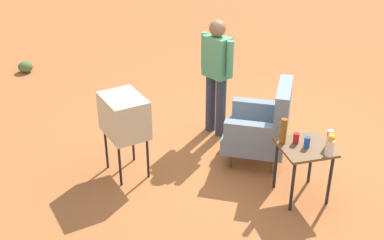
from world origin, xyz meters
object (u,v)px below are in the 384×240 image
at_px(soda_can_red, 296,138).
at_px(flower_vase, 330,143).
at_px(person_standing, 216,71).
at_px(bottle_short_clear, 329,138).
at_px(bottle_tall_amber, 283,131).
at_px(side_table, 304,154).
at_px(tv_on_stand, 124,116).
at_px(armchair, 264,126).
at_px(soda_can_blue, 307,142).

xyz_separation_m(soda_can_red, flower_vase, (0.33, 0.22, 0.09)).
bearing_deg(person_standing, soda_can_red, 14.62).
relative_size(person_standing, bottle_short_clear, 8.20).
relative_size(soda_can_red, bottle_tall_amber, 0.41).
xyz_separation_m(side_table, tv_on_stand, (-1.00, -1.85, 0.22)).
bearing_deg(person_standing, side_table, 16.24).
relative_size(soda_can_red, bottle_short_clear, 0.61).
bearing_deg(armchair, flower_vase, 14.94).
height_order(armchair, person_standing, person_standing).
distance_m(armchair, soda_can_blue, 0.90).
bearing_deg(soda_can_red, side_table, 40.10).
bearing_deg(side_table, person_standing, -163.76).
bearing_deg(soda_can_red, bottle_tall_amber, -104.28).
bearing_deg(soda_can_blue, side_table, -176.38).
bearing_deg(side_table, bottle_tall_amber, -119.88).
xyz_separation_m(side_table, soda_can_blue, (0.02, 0.00, 0.16)).
bearing_deg(armchair, soda_can_blue, 9.24).
bearing_deg(bottle_short_clear, flower_vase, -28.03).
distance_m(armchair, tv_on_stand, 1.74).
bearing_deg(soda_can_red, tv_on_stand, -117.03).
bearing_deg(bottle_tall_amber, bottle_short_clear, 66.68).
bearing_deg(flower_vase, tv_on_stand, -121.69).
xyz_separation_m(bottle_tall_amber, soda_can_blue, (0.15, 0.22, -0.09)).
distance_m(bottle_short_clear, soda_can_blue, 0.24).
bearing_deg(flower_vase, armchair, -165.06).
bearing_deg(soda_can_blue, person_standing, -163.91).
bearing_deg(bottle_tall_amber, flower_vase, 45.26).
distance_m(armchair, side_table, 0.85).
relative_size(person_standing, flower_vase, 6.19).
height_order(armchair, side_table, armchair).
distance_m(armchair, bottle_tall_amber, 0.78).
distance_m(tv_on_stand, soda_can_blue, 2.12).
bearing_deg(person_standing, bottle_short_clear, 22.48).
height_order(armchair, bottle_short_clear, armchair).
distance_m(soda_can_red, bottle_short_clear, 0.35).
relative_size(tv_on_stand, person_standing, 0.63).
bearing_deg(flower_vase, soda_can_red, -145.68).
bearing_deg(person_standing, tv_on_stand, -62.36).
xyz_separation_m(armchair, bottle_short_clear, (0.91, 0.38, 0.26)).
bearing_deg(armchair, side_table, 9.39).
height_order(tv_on_stand, soda_can_red, tv_on_stand).
distance_m(person_standing, soda_can_blue, 1.81).
height_order(armchair, soda_can_red, armchair).
distance_m(side_table, person_standing, 1.82).
relative_size(bottle_tall_amber, flower_vase, 1.13).
bearing_deg(bottle_short_clear, side_table, -106.64).
distance_m(armchair, soda_can_red, 0.79).
height_order(soda_can_red, bottle_short_clear, bottle_short_clear).
bearing_deg(bottle_short_clear, soda_can_red, -117.13).
relative_size(tv_on_stand, flower_vase, 3.89).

